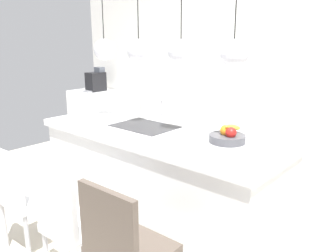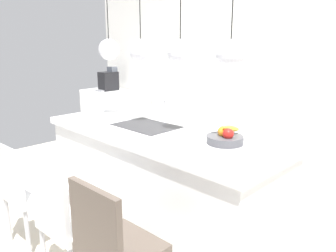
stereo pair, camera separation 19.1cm
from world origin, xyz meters
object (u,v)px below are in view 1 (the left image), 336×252
Objects in this scene: fruit_bowl at (228,137)px; chair_middle at (74,221)px; chair_near at (27,193)px; coffee_machine at (96,81)px; chair_far at (124,246)px.

fruit_bowl is 1.25m from chair_middle.
chair_near is at bearing 179.86° from chair_middle.
coffee_machine is 3.83m from chair_far.
chair_near is 0.97× the size of chair_far.
chair_near is (1.93, -2.20, -0.55)m from coffee_machine.
coffee_machine is 2.98m from chair_near.
fruit_bowl is 0.31× the size of chair_near.
chair_far is (-0.08, -0.99, -0.47)m from fruit_bowl.
fruit_bowl is 1.09m from chair_far.
fruit_bowl is at bearing 85.20° from chair_far.
fruit_bowl reaches higher than chair_middle.
chair_middle is at bearing -179.63° from chair_far.
coffee_machine is at bearing 131.26° from chair_near.
coffee_machine is 0.42× the size of chair_middle.
coffee_machine is at bearing 139.54° from chair_middle.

